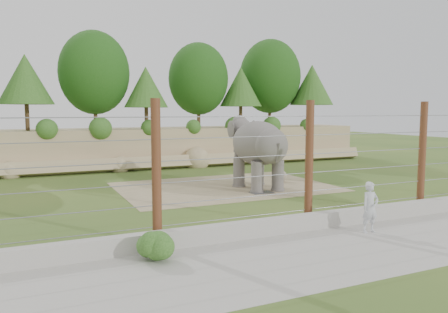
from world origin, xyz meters
name	(u,v)px	position (x,y,z in m)	size (l,w,h in m)	color
ground	(244,199)	(0.00, 0.00, 0.00)	(90.00, 90.00, 0.00)	#365721
back_embankment	(166,106)	(0.59, 12.68, 3.97)	(30.00, 5.52, 8.77)	tan
dirt_patch	(225,187)	(0.50, 3.00, 0.01)	(10.00, 7.00, 0.02)	#92865E
drain_grate	(262,193)	(1.32, 0.84, 0.04)	(1.00, 0.60, 0.03)	#262628
elephant	(258,154)	(1.70, 1.89, 1.67)	(1.77, 4.13, 3.35)	#615C57
stone_ball	(281,176)	(3.75, 3.14, 0.32)	(0.61, 0.61, 0.61)	gray
retaining_wall	(317,221)	(0.00, -5.00, 0.25)	(26.00, 0.35, 0.50)	#B0ABA2
walkway	(362,246)	(0.00, -7.00, 0.01)	(26.00, 4.00, 0.01)	#B0ABA2
barrier_fence	(309,163)	(0.00, -4.50, 2.00)	(20.26, 0.26, 4.00)	#543215
walkway_shrub	(157,246)	(-5.38, -5.80, 0.38)	(0.73, 0.73, 0.73)	#295419
zookeeper	(370,207)	(1.13, -6.05, 0.78)	(0.56, 0.37, 1.55)	silver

